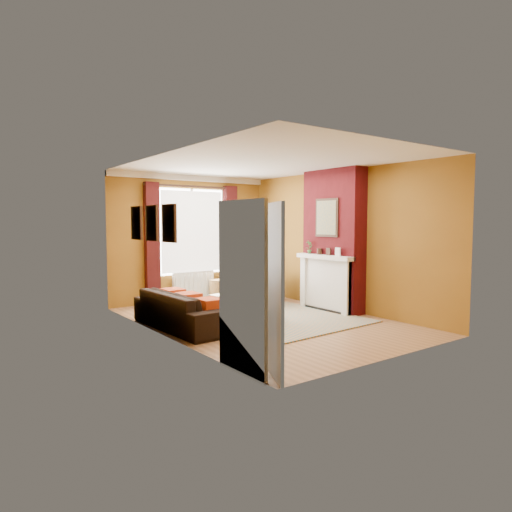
% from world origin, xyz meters
% --- Properties ---
extents(ground, '(5.50, 5.50, 0.00)m').
position_xyz_m(ground, '(0.00, 0.00, 0.00)').
color(ground, brown).
rests_on(ground, ground).
extents(room_walls, '(3.82, 5.54, 2.83)m').
position_xyz_m(room_walls, '(0.63, 0.28, 1.38)').
color(room_walls, brown).
rests_on(room_walls, ground).
extents(striped_rug, '(3.06, 4.10, 0.02)m').
position_xyz_m(striped_rug, '(0.11, 0.59, 0.01)').
color(striped_rug, teal).
rests_on(striped_rug, ground).
extents(sofa, '(0.92, 2.15, 0.62)m').
position_xyz_m(sofa, '(-1.42, 0.36, 0.31)').
color(sofa, black).
rests_on(sofa, ground).
extents(armchair, '(1.36, 1.35, 0.67)m').
position_xyz_m(armchair, '(0.97, 1.58, 0.33)').
color(armchair, black).
rests_on(armchair, ground).
extents(coffee_table, '(0.82, 1.29, 0.40)m').
position_xyz_m(coffee_table, '(-0.17, 0.46, 0.36)').
color(coffee_table, '#DABD7E').
rests_on(coffee_table, ground).
extents(wicker_stool, '(0.46, 0.46, 0.46)m').
position_xyz_m(wicker_stool, '(0.48, 2.40, 0.23)').
color(wicker_stool, olive).
rests_on(wicker_stool, ground).
extents(floor_lamp, '(0.28, 0.28, 1.45)m').
position_xyz_m(floor_lamp, '(1.55, 2.40, 1.15)').
color(floor_lamp, black).
rests_on(floor_lamp, ground).
extents(book_a, '(0.21, 0.27, 0.03)m').
position_xyz_m(book_a, '(-0.32, 0.18, 0.41)').
color(book_a, '#999999').
rests_on(book_a, coffee_table).
extents(book_b, '(0.31, 0.38, 0.03)m').
position_xyz_m(book_b, '(-0.22, 0.73, 0.41)').
color(book_b, '#999999').
rests_on(book_b, coffee_table).
extents(mug, '(0.10, 0.10, 0.09)m').
position_xyz_m(mug, '(-0.08, 0.26, 0.44)').
color(mug, '#999999').
rests_on(mug, coffee_table).
extents(tv_remote, '(0.12, 0.16, 0.02)m').
position_xyz_m(tv_remote, '(-0.27, 0.61, 0.41)').
color(tv_remote, '#262528').
rests_on(tv_remote, coffee_table).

